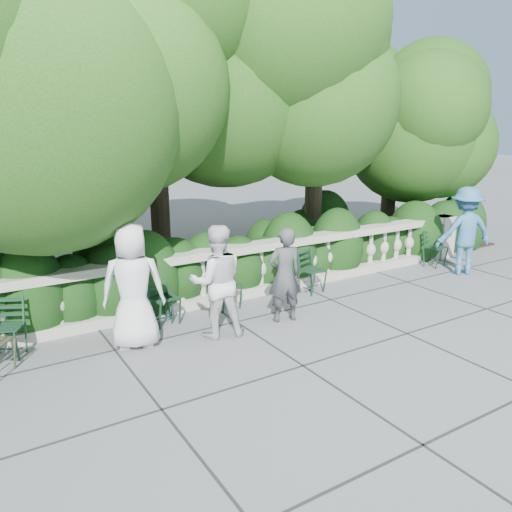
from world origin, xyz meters
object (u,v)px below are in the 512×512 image
person_woman_grey (284,275)px  person_older_blue (465,231)px  chair_e (317,294)px  person_businessman (133,286)px  person_casual_man (217,281)px  chair_b (170,327)px  chair_weathered (7,375)px  chair_a (6,362)px  chair_d (232,311)px  chair_f (440,268)px  chair_c (161,326)px

person_woman_grey → person_older_blue: bearing=-166.6°
chair_e → person_businessman: (-3.66, -0.39, 0.91)m
person_casual_man → person_older_blue: 5.97m
chair_b → person_older_blue: size_ratio=0.45×
chair_e → chair_weathered: same height
person_woman_grey → person_older_blue: person_older_blue is taller
person_casual_man → chair_a: bearing=2.1°
chair_d → person_businessman: size_ratio=0.46×
chair_e → chair_f: (3.47, -0.03, 0.00)m
chair_b → chair_f: 6.45m
chair_a → person_woman_grey: size_ratio=0.54×
chair_weathered → person_woman_grey: person_woman_grey is taller
chair_d → chair_e: bearing=-10.7°
person_businessman → person_casual_man: 1.22m
chair_e → person_businessman: size_ratio=0.46×
chair_c → chair_weathered: same height
chair_b → person_businessman: (-0.67, -0.40, 0.91)m
person_businessman → person_casual_man: bearing=-173.0°
chair_f → person_businessman: size_ratio=0.46×
chair_c → person_woman_grey: bearing=-22.5°
chair_f → person_woman_grey: (-4.75, -0.69, 0.78)m
chair_a → chair_b: bearing=25.7°
chair_d → person_older_blue: size_ratio=0.45×
chair_a → chair_f: same height
chair_c → person_businessman: bearing=-135.7°
chair_e → chair_weathered: bearing=171.0°
chair_a → person_businessman: size_ratio=0.46×
chair_c → chair_weathered: (-2.30, -0.50, 0.00)m
chair_d → person_older_blue: 5.42m
chair_b → chair_e: same height
chair_f → person_casual_man: person_casual_man is taller
chair_a → chair_c: 2.27m
chair_e → chair_weathered: 5.39m
chair_d → chair_weathered: size_ratio=1.00×
chair_c → chair_e: size_ratio=1.00×
chair_b → person_businessman: bearing=-158.8°
chair_f → person_woman_grey: 4.86m
person_casual_man → chair_b: bearing=-36.7°
chair_b → person_casual_man: 1.21m
chair_b → person_older_blue: bearing=-14.1°
chair_a → chair_f: bearing=26.2°
chair_a → chair_f: size_ratio=1.00×
chair_a → chair_weathered: 0.43m
chair_b → chair_weathered: bearing=179.8°
chair_b → person_woman_grey: size_ratio=0.54×
chair_d → chair_weathered: (-3.57, -0.47, 0.00)m
chair_weathered → person_older_blue: person_older_blue is taller
chair_d → person_casual_man: (-0.67, -0.77, 0.86)m
chair_c → chair_e: same height
chair_b → chair_weathered: 2.42m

